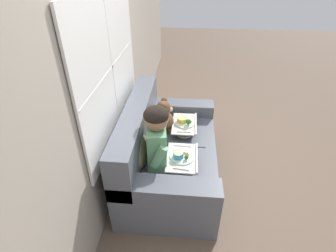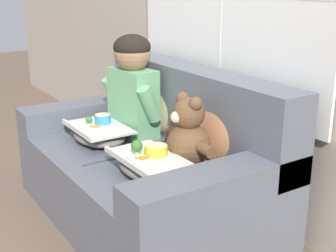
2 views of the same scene
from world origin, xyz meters
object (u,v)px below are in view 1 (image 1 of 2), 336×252
object	(u,v)px
child_figure	(157,135)
teddy_bear	(164,118)
couch	(165,153)
throw_pillow_behind_child	(139,147)
lap_tray_teddy	(184,126)
throw_pillow_behind_teddy	(149,115)
lap_tray_child	(182,160)

from	to	relation	value
child_figure	teddy_bear	xyz separation A→B (m)	(0.59, -0.00, -0.18)
couch	throw_pillow_behind_child	size ratio (longest dim) A/B	3.94
teddy_bear	lap_tray_teddy	xyz separation A→B (m)	(0.00, -0.24, -0.11)
throw_pillow_behind_teddy	teddy_bear	world-z (taller)	teddy_bear
throw_pillow_behind_child	throw_pillow_behind_teddy	xyz separation A→B (m)	(0.59, 0.00, -0.00)
lap_tray_teddy	throw_pillow_behind_child	bearing A→B (deg)	145.16
throw_pillow_behind_child	teddy_bear	world-z (taller)	throw_pillow_behind_child
throw_pillow_behind_child	teddy_bear	size ratio (longest dim) A/B	0.98
child_figure	lap_tray_teddy	bearing A→B (deg)	-22.06
lap_tray_child	lap_tray_teddy	size ratio (longest dim) A/B	0.97
lap_tray_child	lap_tray_teddy	distance (m)	0.59
couch	teddy_bear	xyz separation A→B (m)	(0.30, 0.04, 0.27)
lap_tray_child	lap_tray_teddy	xyz separation A→B (m)	(0.59, -0.00, 0.00)
child_figure	throw_pillow_behind_teddy	bearing A→B (deg)	16.24
child_figure	lap_tray_child	bearing A→B (deg)	-90.25
throw_pillow_behind_child	throw_pillow_behind_teddy	distance (m)	0.59
lap_tray_child	couch	bearing A→B (deg)	33.27
child_figure	lap_tray_teddy	world-z (taller)	child_figure
couch	child_figure	world-z (taller)	child_figure
throw_pillow_behind_teddy	teddy_bear	distance (m)	0.18
throw_pillow_behind_teddy	child_figure	world-z (taller)	child_figure
throw_pillow_behind_child	lap_tray_teddy	size ratio (longest dim) A/B	0.92
lap_tray_teddy	couch	bearing A→B (deg)	146.61
child_figure	teddy_bear	distance (m)	0.62
lap_tray_teddy	teddy_bear	bearing A→B (deg)	90.14
couch	lap_tray_teddy	distance (m)	0.39
throw_pillow_behind_child	child_figure	distance (m)	0.24
couch	lap_tray_teddy	size ratio (longest dim) A/B	3.63
child_figure	teddy_bear	bearing A→B (deg)	-0.41
child_figure	lap_tray_teddy	size ratio (longest dim) A/B	1.42
throw_pillow_behind_child	lap_tray_child	distance (m)	0.43
teddy_bear	lap_tray_child	world-z (taller)	teddy_bear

